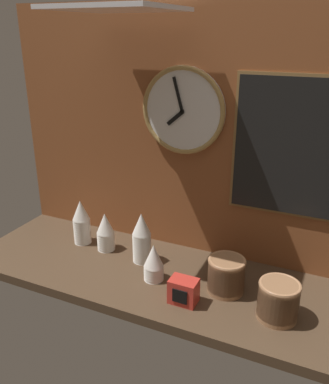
{
  "coord_description": "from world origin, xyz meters",
  "views": [
    {
      "loc": [
        0.65,
        -1.3,
        0.94
      ],
      "look_at": [
        0.04,
        0.04,
        0.35
      ],
      "focal_mm": 38.0,
      "sensor_mm": 36.0,
      "label": 1
    }
  ],
  "objects_px": {
    "cup_stack_center": "(142,238)",
    "wall_clock": "(183,111)",
    "cup_stack_center_right": "(154,262)",
    "menu_board": "(292,148)",
    "cup_stack_left": "(82,222)",
    "bowl_stack_right": "(226,275)",
    "bowl_stack_far_right": "(278,300)",
    "napkin_dispenser": "(183,291)",
    "cup_stack_center_left": "(105,232)"
  },
  "relations": [
    {
      "from": "cup_stack_center_left",
      "to": "cup_stack_left",
      "type": "relative_size",
      "value": 0.83
    },
    {
      "from": "cup_stack_left",
      "to": "menu_board",
      "type": "xyz_separation_m",
      "value": [
        0.88,
        0.16,
        0.42
      ]
    },
    {
      "from": "napkin_dispenser",
      "to": "cup_stack_center_right",
      "type": "bearing_deg",
      "value": 151.82
    },
    {
      "from": "bowl_stack_far_right",
      "to": "wall_clock",
      "type": "bearing_deg",
      "value": 147.38
    },
    {
      "from": "cup_stack_center_left",
      "to": "napkin_dispenser",
      "type": "height_order",
      "value": "cup_stack_center_left"
    },
    {
      "from": "cup_stack_left",
      "to": "menu_board",
      "type": "bearing_deg",
      "value": 10.16
    },
    {
      "from": "cup_stack_center",
      "to": "cup_stack_left",
      "type": "bearing_deg",
      "value": 174.67
    },
    {
      "from": "cup_stack_center",
      "to": "bowl_stack_right",
      "type": "bearing_deg",
      "value": -8.76
    },
    {
      "from": "cup_stack_left",
      "to": "cup_stack_center",
      "type": "height_order",
      "value": "cup_stack_center"
    },
    {
      "from": "cup_stack_center_left",
      "to": "cup_stack_left",
      "type": "xyz_separation_m",
      "value": [
        -0.14,
        0.01,
        0.02
      ]
    },
    {
      "from": "cup_stack_center_right",
      "to": "menu_board",
      "type": "height_order",
      "value": "menu_board"
    },
    {
      "from": "cup_stack_center_left",
      "to": "bowl_stack_right",
      "type": "bearing_deg",
      "value": -7.92
    },
    {
      "from": "cup_stack_center_right",
      "to": "bowl_stack_far_right",
      "type": "bearing_deg",
      "value": -3.7
    },
    {
      "from": "cup_stack_center_left",
      "to": "cup_stack_center",
      "type": "height_order",
      "value": "cup_stack_center"
    },
    {
      "from": "cup_stack_left",
      "to": "bowl_stack_far_right",
      "type": "height_order",
      "value": "cup_stack_left"
    },
    {
      "from": "wall_clock",
      "to": "napkin_dispenser",
      "type": "height_order",
      "value": "wall_clock"
    },
    {
      "from": "bowl_stack_right",
      "to": "wall_clock",
      "type": "bearing_deg",
      "value": 140.01
    },
    {
      "from": "cup_stack_center_right",
      "to": "bowl_stack_right",
      "type": "xyz_separation_m",
      "value": [
        0.29,
        0.04,
        -0.01
      ]
    },
    {
      "from": "bowl_stack_far_right",
      "to": "wall_clock",
      "type": "xyz_separation_m",
      "value": [
        -0.5,
        0.32,
        0.56
      ]
    },
    {
      "from": "cup_stack_center",
      "to": "bowl_stack_far_right",
      "type": "bearing_deg",
      "value": -12.82
    },
    {
      "from": "cup_stack_center_left",
      "to": "cup_stack_center",
      "type": "relative_size",
      "value": 0.79
    },
    {
      "from": "cup_stack_center",
      "to": "napkin_dispenser",
      "type": "bearing_deg",
      "value": -35.32
    },
    {
      "from": "cup_stack_center_right",
      "to": "menu_board",
      "type": "distance_m",
      "value": 0.69
    },
    {
      "from": "wall_clock",
      "to": "menu_board",
      "type": "distance_m",
      "value": 0.46
    },
    {
      "from": "cup_stack_center_right",
      "to": "bowl_stack_right",
      "type": "relative_size",
      "value": 1.08
    },
    {
      "from": "menu_board",
      "to": "cup_stack_center",
      "type": "bearing_deg",
      "value": -161.0
    },
    {
      "from": "cup_stack_center",
      "to": "bowl_stack_right",
      "type": "xyz_separation_m",
      "value": [
        0.39,
        -0.06,
        -0.04
      ]
    },
    {
      "from": "cup_stack_center_left",
      "to": "bowl_stack_right",
      "type": "xyz_separation_m",
      "value": [
        0.59,
        -0.08,
        -0.02
      ]
    },
    {
      "from": "bowl_stack_far_right",
      "to": "bowl_stack_right",
      "type": "height_order",
      "value": "same"
    },
    {
      "from": "bowl_stack_far_right",
      "to": "menu_board",
      "type": "relative_size",
      "value": 0.26
    },
    {
      "from": "cup_stack_center",
      "to": "cup_stack_center_right",
      "type": "bearing_deg",
      "value": -44.21
    },
    {
      "from": "wall_clock",
      "to": "menu_board",
      "type": "xyz_separation_m",
      "value": [
        0.44,
        0.01,
        -0.11
      ]
    },
    {
      "from": "menu_board",
      "to": "bowl_stack_right",
      "type": "bearing_deg",
      "value": -121.84
    },
    {
      "from": "bowl_stack_far_right",
      "to": "menu_board",
      "type": "bearing_deg",
      "value": 99.3
    },
    {
      "from": "cup_stack_center",
      "to": "wall_clock",
      "type": "relative_size",
      "value": 0.63
    },
    {
      "from": "cup_stack_left",
      "to": "napkin_dispenser",
      "type": "bearing_deg",
      "value": -20.34
    },
    {
      "from": "cup_stack_left",
      "to": "cup_stack_center_right",
      "type": "xyz_separation_m",
      "value": [
        0.44,
        -0.14,
        -0.03
      ]
    },
    {
      "from": "bowl_stack_far_right",
      "to": "bowl_stack_right",
      "type": "bearing_deg",
      "value": 159.89
    },
    {
      "from": "cup_stack_center",
      "to": "bowl_stack_far_right",
      "type": "distance_m",
      "value": 0.62
    },
    {
      "from": "bowl_stack_right",
      "to": "napkin_dispenser",
      "type": "relative_size",
      "value": 1.4
    },
    {
      "from": "bowl_stack_far_right",
      "to": "cup_stack_center",
      "type": "bearing_deg",
      "value": 167.18
    },
    {
      "from": "cup_stack_center",
      "to": "wall_clock",
      "type": "bearing_deg",
      "value": 59.39
    },
    {
      "from": "cup_stack_center_left",
      "to": "wall_clock",
      "type": "height_order",
      "value": "wall_clock"
    },
    {
      "from": "bowl_stack_right",
      "to": "wall_clock",
      "type": "height_order",
      "value": "wall_clock"
    },
    {
      "from": "cup_stack_left",
      "to": "bowl_stack_far_right",
      "type": "xyz_separation_m",
      "value": [
        0.94,
        -0.17,
        -0.03
      ]
    },
    {
      "from": "bowl_stack_far_right",
      "to": "napkin_dispenser",
      "type": "relative_size",
      "value": 1.4
    },
    {
      "from": "wall_clock",
      "to": "bowl_stack_far_right",
      "type": "bearing_deg",
      "value": -32.62
    },
    {
      "from": "bowl_stack_far_right",
      "to": "bowl_stack_right",
      "type": "xyz_separation_m",
      "value": [
        -0.21,
        0.08,
        0.0
      ]
    },
    {
      "from": "cup_stack_center_right",
      "to": "napkin_dispenser",
      "type": "distance_m",
      "value": 0.19
    },
    {
      "from": "cup_stack_center_left",
      "to": "cup_stack_center",
      "type": "bearing_deg",
      "value": -6.24
    }
  ]
}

